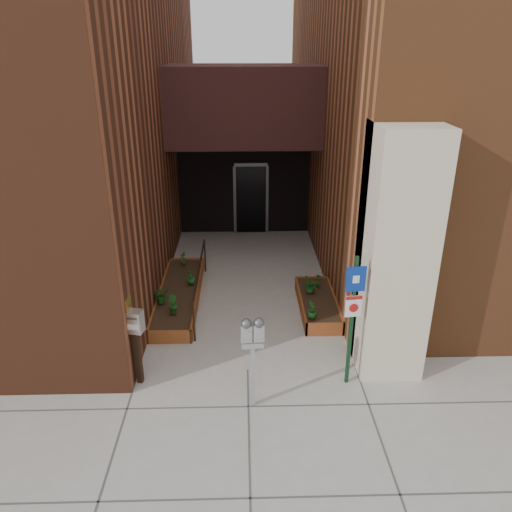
{
  "coord_description": "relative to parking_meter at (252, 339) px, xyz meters",
  "views": [
    {
      "loc": [
        -0.06,
        -7.58,
        5.57
      ],
      "look_at": [
        0.2,
        1.8,
        1.51
      ],
      "focal_mm": 35.0,
      "sensor_mm": 36.0,
      "label": 1
    }
  ],
  "objects": [
    {
      "name": "shrub_left_d",
      "position": [
        -1.65,
        5.0,
        -0.8
      ],
      "size": [
        0.25,
        0.25,
        0.36
      ],
      "primitive_type": "imported",
      "rotation": [
        0.0,
        0.0,
        5.09
      ],
      "color": "#215C1A",
      "rests_on": "planter_left"
    },
    {
      "name": "planter_left",
      "position": [
        -1.62,
        3.65,
        -1.15
      ],
      "size": [
        0.9,
        3.6,
        0.3
      ],
      "color": "brown",
      "rests_on": "ground"
    },
    {
      "name": "planter_right",
      "position": [
        1.53,
        3.15,
        -1.15
      ],
      "size": [
        0.8,
        2.2,
        0.3
      ],
      "color": "brown",
      "rests_on": "ground"
    },
    {
      "name": "parking_meter",
      "position": [
        0.0,
        0.0,
        0.0
      ],
      "size": [
        0.37,
        0.18,
        1.65
      ],
      "color": "#AFAFB2",
      "rests_on": "ground"
    },
    {
      "name": "shrub_left_c",
      "position": [
        -1.37,
        3.95,
        -0.81
      ],
      "size": [
        0.22,
        0.22,
        0.35
      ],
      "primitive_type": "imported",
      "rotation": [
        0.0,
        0.0,
        3.3
      ],
      "color": "#1B5F1C",
      "rests_on": "planter_left"
    },
    {
      "name": "sign_post",
      "position": [
        1.68,
        0.55,
        0.22
      ],
      "size": [
        0.33,
        0.09,
        2.43
      ],
      "color": "#13351B",
      "rests_on": "ground"
    },
    {
      "name": "payment_dropbox",
      "position": [
        -1.97,
        0.67,
        -0.24
      ],
      "size": [
        0.32,
        0.27,
        1.44
      ],
      "color": "black",
      "rests_on": "ground"
    },
    {
      "name": "shrub_right_a",
      "position": [
        1.28,
        2.31,
        -0.8
      ],
      "size": [
        0.25,
        0.25,
        0.35
      ],
      "primitive_type": "imported",
      "rotation": [
        0.0,
        0.0,
        1.27
      ],
      "color": "#195A1D",
      "rests_on": "planter_right"
    },
    {
      "name": "shrub_left_a",
      "position": [
        -1.92,
        3.05,
        -0.79
      ],
      "size": [
        0.42,
        0.42,
        0.37
      ],
      "primitive_type": "imported",
      "rotation": [
        0.0,
        0.0,
        0.3
      ],
      "color": "#1D5919",
      "rests_on": "planter_left"
    },
    {
      "name": "architecture",
      "position": [
        -0.26,
        7.85,
        3.7
      ],
      "size": [
        20.0,
        14.6,
        10.0
      ],
      "color": "brown",
      "rests_on": "ground"
    },
    {
      "name": "handrail",
      "position": [
        -1.12,
        3.6,
        -0.53
      ],
      "size": [
        0.04,
        3.34,
        0.9
      ],
      "color": "black",
      "rests_on": "ground"
    },
    {
      "name": "shrub_left_b",
      "position": [
        -1.62,
        2.58,
        -0.78
      ],
      "size": [
        0.31,
        0.31,
        0.4
      ],
      "primitive_type": "imported",
      "rotation": [
        0.0,
        0.0,
        2.32
      ],
      "color": "#184E16",
      "rests_on": "planter_left"
    },
    {
      "name": "shrub_right_b",
      "position": [
        1.61,
        3.72,
        -0.82
      ],
      "size": [
        0.22,
        0.22,
        0.32
      ],
      "primitive_type": "imported",
      "rotation": [
        0.0,
        0.0,
        2.77
      ],
      "color": "#1D5919",
      "rests_on": "planter_right"
    },
    {
      "name": "ground",
      "position": [
        -0.07,
        0.95,
        -1.28
      ],
      "size": [
        80.0,
        80.0,
        0.0
      ],
      "primitive_type": "plane",
      "color": "#9E9991",
      "rests_on": "ground"
    },
    {
      "name": "shrub_right_c",
      "position": [
        1.38,
        3.42,
        -0.8
      ],
      "size": [
        0.47,
        0.47,
        0.37
      ],
      "primitive_type": "imported",
      "rotation": [
        0.0,
        0.0,
        4.01
      ],
      "color": "#1A5C1B",
      "rests_on": "planter_right"
    }
  ]
}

